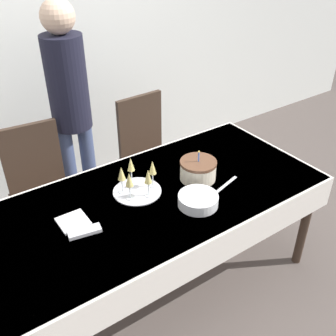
# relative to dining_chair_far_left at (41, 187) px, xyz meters

# --- Properties ---
(ground_plane) EXTENTS (12.00, 12.00, 0.00)m
(ground_plane) POSITION_rel_dining_chair_far_left_xyz_m (0.44, -0.80, -0.52)
(ground_plane) COLOR #564C47
(wall_back) EXTENTS (8.00, 0.05, 2.70)m
(wall_back) POSITION_rel_dining_chair_far_left_xyz_m (0.44, 0.75, 0.83)
(wall_back) COLOR silver
(wall_back) RESTS_ON ground_plane
(dining_table) EXTENTS (2.03, 0.96, 0.74)m
(dining_table) POSITION_rel_dining_chair_far_left_xyz_m (0.44, -0.80, 0.12)
(dining_table) COLOR silver
(dining_table) RESTS_ON ground_plane
(dining_chair_far_left) EXTENTS (0.45, 0.45, 0.95)m
(dining_chair_far_left) POSITION_rel_dining_chair_far_left_xyz_m (0.00, 0.00, 0.00)
(dining_chair_far_left) COLOR #38281E
(dining_chair_far_left) RESTS_ON ground_plane
(dining_chair_far_right) EXTENTS (0.44, 0.44, 0.95)m
(dining_chair_far_right) POSITION_rel_dining_chair_far_left_xyz_m (0.89, 0.00, 0.00)
(dining_chair_far_right) COLOR #38281E
(dining_chair_far_right) RESTS_ON ground_plane
(birthday_cake) EXTENTS (0.22, 0.22, 0.20)m
(birthday_cake) POSITION_rel_dining_chair_far_left_xyz_m (0.76, -0.79, 0.28)
(birthday_cake) COLOR beige
(birthday_cake) RESTS_ON dining_table
(champagne_tray) EXTENTS (0.29, 0.29, 0.18)m
(champagne_tray) POSITION_rel_dining_chair_far_left_xyz_m (0.38, -0.70, 0.30)
(champagne_tray) COLOR silver
(champagne_tray) RESTS_ON dining_table
(plate_stack_main) EXTENTS (0.23, 0.23, 0.06)m
(plate_stack_main) POSITION_rel_dining_chair_far_left_xyz_m (0.59, -1.00, 0.25)
(plate_stack_main) COLOR white
(plate_stack_main) RESTS_ON dining_table
(cake_knife) EXTENTS (0.29, 0.10, 0.00)m
(cake_knife) POSITION_rel_dining_chair_far_left_xyz_m (0.82, -0.96, 0.22)
(cake_knife) COLOR silver
(cake_knife) RESTS_ON dining_table
(fork_pile) EXTENTS (0.18, 0.09, 0.02)m
(fork_pile) POSITION_rel_dining_chair_far_left_xyz_m (-0.03, -0.86, 0.23)
(fork_pile) COLOR silver
(fork_pile) RESTS_ON dining_table
(napkin_pile) EXTENTS (0.15, 0.15, 0.01)m
(napkin_pile) POSITION_rel_dining_chair_far_left_xyz_m (-0.05, -0.75, 0.23)
(napkin_pile) COLOR white
(napkin_pile) RESTS_ON dining_table
(person_standing) EXTENTS (0.28, 0.28, 1.70)m
(person_standing) POSITION_rel_dining_chair_far_left_xyz_m (0.36, 0.16, 0.51)
(person_standing) COLOR #3F4C72
(person_standing) RESTS_ON ground_plane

